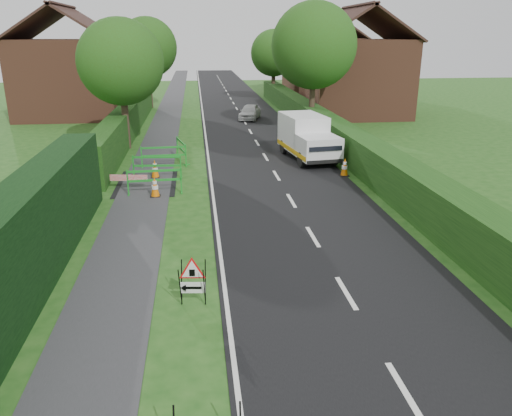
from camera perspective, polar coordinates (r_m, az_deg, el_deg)
ground at (r=10.89m, az=-1.21°, el=-13.02°), size 120.00×120.00×0.00m
road_surface at (r=44.68m, az=-2.49°, el=11.71°), size 6.00×90.00×0.02m
footpath at (r=44.60m, az=-9.70°, el=11.45°), size 2.00×90.00×0.02m
hedge_west_far at (r=31.98m, az=-14.27°, el=8.14°), size 1.00×24.00×1.80m
hedge_east at (r=26.87m, az=9.33°, el=6.46°), size 1.20×50.00×1.50m
house_west at (r=40.33m, az=-20.51°, el=13.89°), size 7.50×7.40×7.88m
house_east_a at (r=39.13m, az=11.22°, el=14.58°), size 7.50×7.40×7.88m
house_east_b at (r=52.85m, az=7.57°, el=15.87°), size 7.50×7.40×7.88m
tree_nw at (r=27.46m, az=-15.21°, el=15.79°), size 4.40×4.40×6.70m
tree_ne at (r=32.02m, az=6.63°, el=17.94°), size 5.20×5.20×7.79m
tree_fw at (r=43.35m, az=-12.34°, el=17.48°), size 4.80×4.80×7.24m
tree_fe at (r=47.76m, az=2.03°, el=17.28°), size 4.20×4.20×6.33m
triangle_sign at (r=11.29m, az=-7.44°, el=-7.91°), size 0.75×0.75×1.00m
works_van at (r=24.72m, az=5.85°, el=8.13°), size 2.35×4.76×2.08m
traffic_cone_0 at (r=21.99m, az=10.10°, el=4.64°), size 0.38×0.38×0.79m
traffic_cone_1 at (r=24.47m, az=7.31°, el=6.25°), size 0.38×0.38×0.79m
traffic_cone_2 at (r=25.83m, az=5.90°, el=6.99°), size 0.38×0.38×0.79m
traffic_cone_3 at (r=19.16m, az=-11.48°, el=2.39°), size 0.38×0.38×0.79m
traffic_cone_4 at (r=21.80m, az=-11.48°, el=4.43°), size 0.38×0.38×0.79m
ped_barrier_0 at (r=19.44m, az=-11.54°, el=3.36°), size 2.07×0.44×1.00m
ped_barrier_1 at (r=21.64m, az=-11.25°, el=4.98°), size 2.08×0.52×1.00m
ped_barrier_2 at (r=23.46m, az=-10.51°, el=6.12°), size 2.08×0.47×1.00m
ped_barrier_3 at (r=24.62m, az=-8.54°, el=6.84°), size 0.80×2.09×1.00m
redwhite_plank at (r=20.52m, az=-14.25°, el=2.15°), size 1.49×0.28×0.25m
hatchback_car at (r=36.68m, az=-0.71°, el=10.93°), size 2.09×3.37×1.07m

